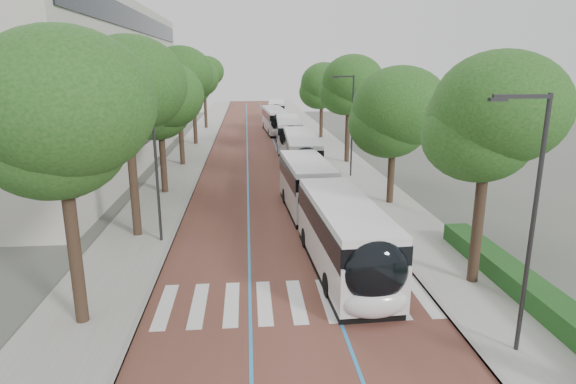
% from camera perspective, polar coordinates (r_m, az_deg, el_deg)
% --- Properties ---
extents(ground, '(160.00, 160.00, 0.00)m').
position_cam_1_polar(ground, '(18.20, 0.71, -14.30)').
color(ground, '#51544C').
rests_on(ground, ground).
extents(road, '(11.00, 140.00, 0.02)m').
position_cam_1_polar(road, '(56.55, -3.24, 5.75)').
color(road, brown).
rests_on(road, ground).
extents(sidewalk_left, '(4.00, 140.00, 0.12)m').
position_cam_1_polar(sidewalk_left, '(56.83, -10.85, 5.60)').
color(sidewalk_left, gray).
rests_on(sidewalk_left, ground).
extents(sidewalk_right, '(4.00, 140.00, 0.12)m').
position_cam_1_polar(sidewalk_right, '(57.24, 4.33, 5.89)').
color(sidewalk_right, gray).
rests_on(sidewalk_right, ground).
extents(kerb_left, '(0.20, 140.00, 0.14)m').
position_cam_1_polar(kerb_left, '(56.66, -8.93, 5.66)').
color(kerb_left, gray).
rests_on(kerb_left, ground).
extents(kerb_right, '(0.20, 140.00, 0.14)m').
position_cam_1_polar(kerb_right, '(56.97, 2.43, 5.88)').
color(kerb_right, gray).
rests_on(kerb_right, ground).
extents(zebra_crossing, '(10.55, 3.60, 0.01)m').
position_cam_1_polar(zebra_crossing, '(19.08, 1.02, -12.76)').
color(zebra_crossing, silver).
rests_on(zebra_crossing, ground).
extents(lane_line_left, '(0.12, 126.00, 0.01)m').
position_cam_1_polar(lane_line_left, '(56.52, -4.87, 5.73)').
color(lane_line_left, '#2886C8').
rests_on(lane_line_left, road).
extents(lane_line_right, '(0.12, 126.00, 0.01)m').
position_cam_1_polar(lane_line_right, '(56.61, -1.61, 5.79)').
color(lane_line_right, '#2886C8').
rests_on(lane_line_right, road).
extents(office_building, '(18.11, 40.00, 14.00)m').
position_cam_1_polar(office_building, '(47.38, -27.61, 10.90)').
color(office_building, '#BAB7AC').
rests_on(office_building, ground).
extents(hedge, '(1.20, 14.00, 0.80)m').
position_cam_1_polar(hedge, '(20.82, 26.97, -10.51)').
color(hedge, '#18471A').
rests_on(hedge, sidewalk_right).
extents(streetlight_near, '(1.82, 0.20, 8.00)m').
position_cam_1_polar(streetlight_near, '(15.74, 26.69, -1.65)').
color(streetlight_near, '#2A2A2C').
rests_on(streetlight_near, sidewalk_right).
extents(streetlight_far, '(1.82, 0.20, 8.00)m').
position_cam_1_polar(streetlight_far, '(38.92, 7.39, 8.70)').
color(streetlight_far, '#2A2A2C').
rests_on(streetlight_far, sidewalk_right).
extents(lamp_post_left, '(0.14, 0.14, 8.00)m').
position_cam_1_polar(lamp_post_left, '(24.71, -15.37, 3.21)').
color(lamp_post_left, '#2A2A2C').
rests_on(lamp_post_left, sidewalk_left).
extents(trees_left, '(5.63, 60.37, 9.94)m').
position_cam_1_polar(trees_left, '(39.68, -13.76, 11.81)').
color(trees_left, black).
rests_on(trees_left, ground).
extents(trees_right, '(5.99, 47.46, 9.26)m').
position_cam_1_polar(trees_right, '(40.42, 8.55, 10.99)').
color(trees_right, black).
rests_on(trees_right, ground).
extents(lead_bus, '(3.38, 18.49, 3.20)m').
position_cam_1_polar(lead_bus, '(24.68, 4.44, -2.28)').
color(lead_bus, black).
rests_on(lead_bus, ground).
extents(bus_queued_0, '(3.01, 12.49, 3.20)m').
position_cam_1_polar(bus_queued_0, '(40.45, 1.58, 4.47)').
color(bus_queued_0, silver).
rests_on(bus_queued_0, ground).
extents(bus_queued_1, '(3.08, 12.50, 3.20)m').
position_cam_1_polar(bus_queued_1, '(53.12, 0.06, 6.95)').
color(bus_queued_1, silver).
rests_on(bus_queued_1, ground).
extents(bus_queued_2, '(3.14, 12.51, 3.20)m').
position_cam_1_polar(bus_queued_2, '(65.69, -1.53, 8.44)').
color(bus_queued_2, silver).
rests_on(bus_queued_2, ground).
extents(bus_queued_3, '(3.29, 12.53, 3.20)m').
position_cam_1_polar(bus_queued_3, '(79.86, -1.37, 9.57)').
color(bus_queued_3, silver).
rests_on(bus_queued_3, ground).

